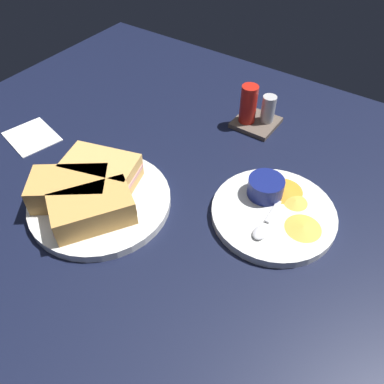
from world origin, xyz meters
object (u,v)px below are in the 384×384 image
Objects in this scene: sandwich_half_extra at (92,209)px; condiment_caddy at (255,111)px; sandwich_half_far at (70,189)px; ramekin_light_gravy at (266,187)px; plate_chips_companion at (273,214)px; sandwich_half_near at (102,170)px; ramekin_dark_sauce at (86,214)px; plate_sandwich_main at (100,201)px; spoon_by_dark_ramekin at (98,199)px; spoon_by_gravy_ramekin at (263,227)px.

condiment_caddy is at bearing 78.53° from sandwich_half_extra.
ramekin_light_gravy is at bearing 36.41° from sandwich_half_far.
sandwich_half_far is 0.70× the size of plate_chips_companion.
ramekin_light_gravy is at bearing 27.44° from sandwich_half_near.
ramekin_light_gravy is (21.05, 22.59, -0.25)cm from ramekin_dark_sauce.
plate_sandwich_main is 5.73cm from sandwich_half_extra.
spoon_by_dark_ramekin is 29.57cm from ramekin_light_gravy.
plate_sandwich_main is at bearing 115.61° from ramekin_dark_sauce.
sandwich_half_extra is (5.40, -7.83, 0.00)cm from sandwich_half_near.
ramekin_light_gravy is (23.37, 18.05, 1.46)cm from spoon_by_dark_ramekin.
plate_chips_companion is 2.26× the size of condiment_caddy.
condiment_caddy is (14.94, 39.79, -0.59)cm from sandwich_half_far.
sandwich_half_far is 6.79cm from ramekin_dark_sauce.
sandwich_half_near reaches higher than spoon_by_gravy_ramekin.
spoon_by_gravy_ramekin is at bearing -59.35° from condiment_caddy.
condiment_caddy is at bearing 125.17° from plate_chips_companion.
ramekin_light_gravy is (23.49, 17.51, 2.63)cm from plate_sandwich_main.
plate_chips_companion is at bearing 39.37° from ramekin_dark_sauce.
sandwich_half_extra is 1.58× the size of condiment_caddy.
plate_sandwich_main is 3.95× the size of ramekin_light_gravy.
sandwich_half_near is at bearing -112.48° from condiment_caddy.
condiment_caddy is (13.72, 33.17, -0.59)cm from sandwich_half_near.
sandwich_half_near is (-2.70, 3.91, 3.20)cm from plate_sandwich_main.
ramekin_light_gravy is at bearing 45.87° from sandwich_half_extra.
condiment_caddy reaches higher than plate_sandwich_main.
spoon_by_dark_ramekin is (4.03, 2.16, -2.04)cm from sandwich_half_far.
sandwich_half_near is 10.36cm from ramekin_dark_sauce.
spoon_by_dark_ramekin is at bearing -142.31° from ramekin_light_gravy.
spoon_by_dark_ramekin is (-2.58, 3.37, -2.04)cm from sandwich_half_extra.
sandwich_half_far is 2.47× the size of ramekin_dark_sauce.
ramekin_light_gravy is at bearing 37.69° from spoon_by_dark_ramekin.
plate_chips_companion is (24.00, 18.75, -3.20)cm from sandwich_half_extra.
sandwich_half_near is 6.73cm from sandwich_half_far.
spoon_by_gravy_ramekin is at bearing -86.77° from plate_chips_companion.
sandwich_half_far is 1.51× the size of spoon_by_gravy_ramekin.
sandwich_half_far is at bearing -100.39° from sandwich_half_near.
ramekin_dark_sauce reaches higher than ramekin_light_gravy.
condiment_caddy is at bearing 78.49° from ramekin_dark_sauce.
plate_sandwich_main is 1.66× the size of sandwich_half_extra.
spoon_by_gravy_ramekin is at bearing 31.89° from ramekin_dark_sauce.
sandwich_half_far is at bearing -110.58° from condiment_caddy.
ramekin_dark_sauce reaches higher than spoon_by_dark_ramekin.
spoon_by_dark_ramekin and spoon_by_gravy_ramekin have the same top height.
sandwich_half_far is at bearing -145.39° from plate_sandwich_main.
sandwich_half_near is 35.90cm from condiment_caddy.
ramekin_dark_sauce is at bearing -102.91° from sandwich_half_extra.
condiment_caddy reaches higher than ramekin_dark_sauce.
ramekin_dark_sauce is at bearing -64.39° from plate_sandwich_main.
plate_sandwich_main is 28.85cm from spoon_by_gravy_ramekin.
spoon_by_dark_ramekin is at bearing 127.48° from sandwich_half_extra.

